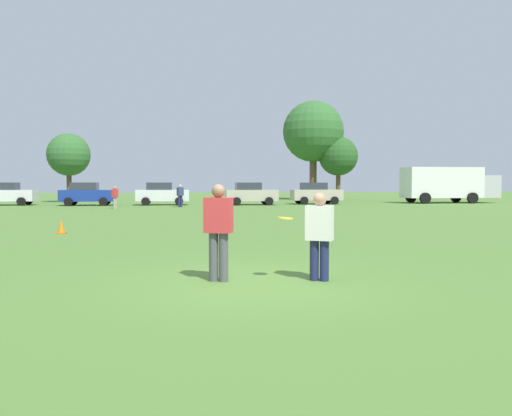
{
  "coord_description": "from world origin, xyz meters",
  "views": [
    {
      "loc": [
        -1.45,
        -8.6,
        1.68
      ],
      "look_at": [
        0.55,
        2.55,
        1.16
      ],
      "focal_mm": 36.07,
      "sensor_mm": 36.0,
      "label": 1
    }
  ],
  "objects_px": {
    "parked_car_near_right": "(251,194)",
    "player_thrower": "(218,227)",
    "frisbee": "(285,218)",
    "bystander_sideline_watcher": "(180,194)",
    "parked_car_mid_right": "(162,194)",
    "parked_car_far_right": "(316,193)",
    "traffic_cone": "(61,227)",
    "player_defender": "(319,232)",
    "box_truck": "(448,183)",
    "parked_car_mid_left": "(7,194)",
    "bystander_far_jogger": "(115,196)",
    "parked_car_center": "(87,194)"
  },
  "relations": [
    {
      "from": "parked_car_near_right",
      "to": "box_truck",
      "type": "height_order",
      "value": "box_truck"
    },
    {
      "from": "parked_car_near_right",
      "to": "player_defender",
      "type": "bearing_deg",
      "value": -97.5
    },
    {
      "from": "frisbee",
      "to": "parked_car_mid_right",
      "type": "relative_size",
      "value": 0.06
    },
    {
      "from": "parked_car_mid_left",
      "to": "parked_car_near_right",
      "type": "bearing_deg",
      "value": -8.02
    },
    {
      "from": "player_defender",
      "to": "frisbee",
      "type": "xyz_separation_m",
      "value": [
        -0.59,
        0.09,
        0.24
      ]
    },
    {
      "from": "parked_car_mid_left",
      "to": "traffic_cone",
      "type": "bearing_deg",
      "value": -70.79
    },
    {
      "from": "parked_car_mid_left",
      "to": "parked_car_mid_right",
      "type": "relative_size",
      "value": 1.0
    },
    {
      "from": "box_truck",
      "to": "parked_car_mid_right",
      "type": "bearing_deg",
      "value": -179.98
    },
    {
      "from": "parked_car_mid_right",
      "to": "bystander_far_jogger",
      "type": "height_order",
      "value": "parked_car_mid_right"
    },
    {
      "from": "player_thrower",
      "to": "parked_car_center",
      "type": "relative_size",
      "value": 0.4
    },
    {
      "from": "parked_car_mid_left",
      "to": "parked_car_mid_right",
      "type": "height_order",
      "value": "same"
    },
    {
      "from": "parked_car_near_right",
      "to": "bystander_far_jogger",
      "type": "relative_size",
      "value": 2.73
    },
    {
      "from": "frisbee",
      "to": "bystander_far_jogger",
      "type": "relative_size",
      "value": 0.17
    },
    {
      "from": "parked_car_mid_right",
      "to": "parked_car_near_right",
      "type": "relative_size",
      "value": 1.0
    },
    {
      "from": "parked_car_mid_right",
      "to": "box_truck",
      "type": "distance_m",
      "value": 25.22
    },
    {
      "from": "parked_car_near_right",
      "to": "bystander_sideline_watcher",
      "type": "distance_m",
      "value": 6.47
    },
    {
      "from": "parked_car_center",
      "to": "bystander_sideline_watcher",
      "type": "relative_size",
      "value": 2.55
    },
    {
      "from": "player_thrower",
      "to": "bystander_sideline_watcher",
      "type": "distance_m",
      "value": 29.41
    },
    {
      "from": "bystander_sideline_watcher",
      "to": "parked_car_far_right",
      "type": "bearing_deg",
      "value": 17.89
    },
    {
      "from": "traffic_cone",
      "to": "parked_car_far_right",
      "type": "xyz_separation_m",
      "value": [
        16.14,
        23.57,
        0.69
      ]
    },
    {
      "from": "parked_car_mid_right",
      "to": "box_truck",
      "type": "relative_size",
      "value": 0.5
    },
    {
      "from": "frisbee",
      "to": "bystander_far_jogger",
      "type": "bearing_deg",
      "value": 100.88
    },
    {
      "from": "parked_car_mid_right",
      "to": "bystander_far_jogger",
      "type": "bearing_deg",
      "value": -119.96
    },
    {
      "from": "parked_car_near_right",
      "to": "bystander_far_jogger",
      "type": "bearing_deg",
      "value": -156.57
    },
    {
      "from": "player_thrower",
      "to": "parked_car_mid_left",
      "type": "distance_m",
      "value": 37.5
    },
    {
      "from": "box_truck",
      "to": "bystander_sideline_watcher",
      "type": "distance_m",
      "value": 24.22
    },
    {
      "from": "frisbee",
      "to": "parked_car_far_right",
      "type": "bearing_deg",
      "value": 72.31
    },
    {
      "from": "parked_car_mid_left",
      "to": "player_thrower",
      "type": "bearing_deg",
      "value": -69.27
    },
    {
      "from": "parked_car_near_right",
      "to": "bystander_sideline_watcher",
      "type": "bearing_deg",
      "value": -152.88
    },
    {
      "from": "player_thrower",
      "to": "parked_car_far_right",
      "type": "height_order",
      "value": "parked_car_far_right"
    },
    {
      "from": "player_defender",
      "to": "parked_car_center",
      "type": "bearing_deg",
      "value": 104.31
    },
    {
      "from": "traffic_cone",
      "to": "bystander_sideline_watcher",
      "type": "bearing_deg",
      "value": 76.83
    },
    {
      "from": "parked_car_center",
      "to": "bystander_far_jogger",
      "type": "xyz_separation_m",
      "value": [
        2.65,
        -5.7,
        -0.05
      ]
    },
    {
      "from": "player_defender",
      "to": "parked_car_mid_right",
      "type": "relative_size",
      "value": 0.36
    },
    {
      "from": "parked_car_far_right",
      "to": "bystander_far_jogger",
      "type": "xyz_separation_m",
      "value": [
        -16.01,
        -5.21,
        -0.05
      ]
    },
    {
      "from": "traffic_cone",
      "to": "parked_car_center",
      "type": "height_order",
      "value": "parked_car_center"
    },
    {
      "from": "box_truck",
      "to": "parked_car_mid_left",
      "type": "bearing_deg",
      "value": 177.48
    },
    {
      "from": "player_defender",
      "to": "bystander_far_jogger",
      "type": "distance_m",
      "value": 28.79
    },
    {
      "from": "traffic_cone",
      "to": "parked_car_far_right",
      "type": "bearing_deg",
      "value": 55.61
    },
    {
      "from": "frisbee",
      "to": "bystander_sideline_watcher",
      "type": "xyz_separation_m",
      "value": [
        -0.88,
        29.58,
        -0.16
      ]
    },
    {
      "from": "frisbee",
      "to": "parked_car_mid_right",
      "type": "xyz_separation_m",
      "value": [
        -2.22,
        33.59,
        -0.17
      ]
    },
    {
      "from": "player_thrower",
      "to": "parked_car_mid_right",
      "type": "bearing_deg",
      "value": 91.83
    },
    {
      "from": "parked_car_near_right",
      "to": "player_thrower",
      "type": "bearing_deg",
      "value": -100.55
    },
    {
      "from": "parked_car_mid_right",
      "to": "parked_car_far_right",
      "type": "distance_m",
      "value": 12.83
    },
    {
      "from": "player_thrower",
      "to": "parked_car_mid_left",
      "type": "bearing_deg",
      "value": 110.73
    },
    {
      "from": "frisbee",
      "to": "box_truck",
      "type": "bearing_deg",
      "value": 55.61
    },
    {
      "from": "frisbee",
      "to": "traffic_cone",
      "type": "xyz_separation_m",
      "value": [
        -5.52,
        9.71,
        -0.87
      ]
    },
    {
      "from": "box_truck",
      "to": "bystander_far_jogger",
      "type": "distance_m",
      "value": 28.93
    },
    {
      "from": "player_thrower",
      "to": "parked_car_far_right",
      "type": "xyz_separation_m",
      "value": [
        11.76,
        33.11,
        -0.03
      ]
    },
    {
      "from": "parked_car_center",
      "to": "bystander_far_jogger",
      "type": "distance_m",
      "value": 6.29
    }
  ]
}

